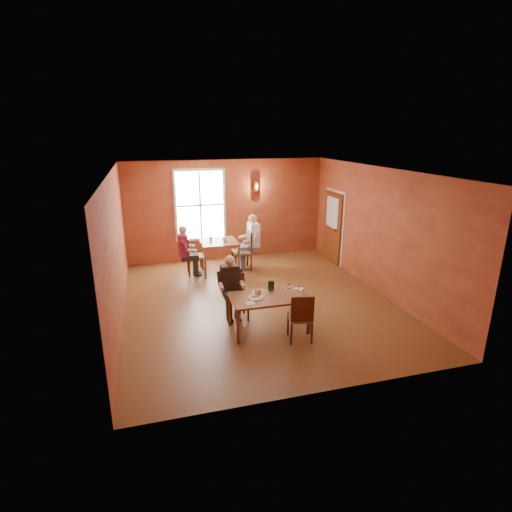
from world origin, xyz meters
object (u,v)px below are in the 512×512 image
object	(u,v)px
chair_diner_white	(242,251)
diner_maroon	(194,250)
chair_empty	(300,316)
diner_main	(237,291)
chair_diner_main	(237,298)
second_table	(219,256)
main_table	(269,313)
diner_white	(243,244)
chair_diner_maroon	(196,256)

from	to	relation	value
chair_diner_white	diner_maroon	distance (m)	1.34
chair_diner_white	chair_empty	bearing A→B (deg)	-178.59
diner_main	chair_diner_main	bearing A→B (deg)	-90.00
second_table	main_table	bearing A→B (deg)	-85.05
diner_white	chair_diner_maroon	size ratio (longest dim) A/B	1.46
main_table	chair_diner_white	size ratio (longest dim) A/B	1.36
diner_main	diner_white	xyz separation A→B (m)	(0.86, 3.04, 0.12)
chair_empty	diner_maroon	distance (m)	4.45
chair_empty	chair_diner_white	bearing A→B (deg)	102.19
chair_diner_white	chair_diner_maroon	size ratio (longest dim) A/B	1.08
diner_white	diner_maroon	distance (m)	1.36
chair_diner_main	diner_main	world-z (taller)	diner_main
second_table	diner_maroon	world-z (taller)	diner_maroon
main_table	diner_main	bearing A→B (deg)	128.88
diner_main	chair_empty	xyz separation A→B (m)	(0.94, -1.16, -0.16)
main_table	chair_diner_main	bearing A→B (deg)	127.57
second_table	diner_white	world-z (taller)	diner_white
chair_diner_main	diner_maroon	bearing A→B (deg)	-80.64
diner_maroon	diner_main	bearing A→B (deg)	9.27
main_table	chair_diner_white	distance (m)	3.69
chair_diner_maroon	main_table	bearing A→B (deg)	14.78
chair_diner_main	chair_empty	bearing A→B (deg)	128.13
main_table	chair_diner_maroon	xyz separation A→B (m)	(-0.97, 3.66, 0.16)
chair_diner_main	chair_diner_white	xyz separation A→B (m)	(0.83, 3.01, 0.09)
main_table	diner_maroon	distance (m)	3.81
chair_diner_main	diner_maroon	xyz separation A→B (m)	(-0.50, 3.01, 0.20)
diner_white	diner_maroon	size ratio (longest dim) A/B	1.12
diner_main	chair_diner_maroon	distance (m)	3.08
chair_diner_main	diner_main	distance (m)	0.17
main_table	chair_diner_maroon	world-z (taller)	chair_diner_maroon
diner_white	chair_diner_maroon	bearing A→B (deg)	90.00
chair_diner_white	diner_maroon	bearing A→B (deg)	90.00
second_table	chair_diner_white	world-z (taller)	chair_diner_white
chair_diner_maroon	diner_main	bearing A→B (deg)	8.72
chair_empty	diner_white	xyz separation A→B (m)	(-0.07, 4.21, 0.28)
main_table	chair_diner_maroon	size ratio (longest dim) A/B	1.46
second_table	diner_maroon	bearing A→B (deg)	180.00
chair_diner_main	diner_main	bearing A→B (deg)	90.00
diner_white	chair_diner_main	bearing A→B (deg)	164.03
chair_empty	chair_diner_maroon	world-z (taller)	chair_diner_maroon
diner_main	diner_maroon	world-z (taller)	diner_maroon
main_table	diner_main	xyz separation A→B (m)	(-0.50, 0.62, 0.28)
chair_diner_main	diner_maroon	distance (m)	3.06
main_table	diner_white	xyz separation A→B (m)	(0.36, 3.66, 0.40)
chair_diner_main	second_table	world-z (taller)	chair_diner_main
second_table	chair_diner_maroon	world-z (taller)	chair_diner_maroon
diner_main	second_table	size ratio (longest dim) A/B	1.28
main_table	diner_maroon	xyz separation A→B (m)	(-1.00, 3.66, 0.32)
main_table	diner_maroon	bearing A→B (deg)	105.22
second_table	diner_white	distance (m)	0.75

